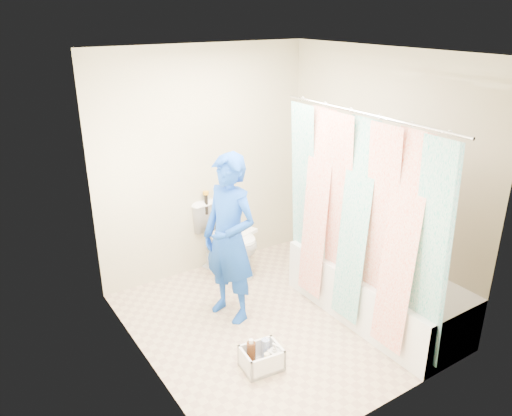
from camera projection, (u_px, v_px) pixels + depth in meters
floor at (275, 321)px, 4.64m from camera, size 2.60×2.60×0.00m
ceiling at (279, 52)px, 3.75m from camera, size 2.40×2.60×0.02m
wall_back at (205, 163)px, 5.20m from camera, size 2.40×0.02×2.40m
wall_front at (395, 262)px, 3.19m from camera, size 2.40×0.02×2.40m
wall_left at (141, 234)px, 3.58m from camera, size 0.02×2.60×2.40m
wall_right at (378, 176)px, 4.80m from camera, size 0.02×2.60×2.40m
bathtub at (376, 290)px, 4.65m from camera, size 0.70×1.75×0.50m
curtain_rod at (365, 114)px, 3.85m from camera, size 0.02×1.90×0.02m
shower_curtain at (356, 224)px, 4.20m from camera, size 0.06×1.75×1.80m
toilet at (227, 238)px, 5.40m from camera, size 0.66×0.88×0.79m
tank_lid at (236, 235)px, 5.30m from camera, size 0.53×0.35×0.04m
tank_internals at (209, 201)px, 5.34m from camera, size 0.19×0.09×0.26m
plumber at (230, 239)px, 4.45m from camera, size 0.53×0.66×1.58m
cleaning_caddy at (263, 358)px, 4.01m from camera, size 0.34×0.28×0.24m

